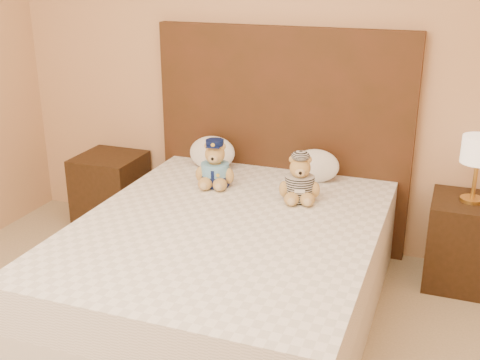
% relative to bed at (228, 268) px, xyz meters
% --- Properties ---
extents(bed, '(1.60, 2.00, 0.55)m').
position_rel_bed_xyz_m(bed, '(0.00, 0.00, 0.00)').
color(bed, white).
rests_on(bed, ground).
extents(headboard, '(1.75, 0.08, 1.50)m').
position_rel_bed_xyz_m(headboard, '(0.00, 1.01, 0.47)').
color(headboard, '#4A2616').
rests_on(headboard, ground).
extents(nightstand_left, '(0.45, 0.45, 0.55)m').
position_rel_bed_xyz_m(nightstand_left, '(-1.25, 0.80, -0.00)').
color(nightstand_left, '#321D10').
rests_on(nightstand_left, ground).
extents(nightstand_right, '(0.45, 0.45, 0.55)m').
position_rel_bed_xyz_m(nightstand_right, '(1.25, 0.80, -0.00)').
color(nightstand_right, '#321D10').
rests_on(nightstand_right, ground).
extents(lamp, '(0.20, 0.20, 0.40)m').
position_rel_bed_xyz_m(lamp, '(1.25, 0.80, 0.57)').
color(lamp, gold).
rests_on(lamp, nightstand_right).
extents(teddy_police, '(0.30, 0.29, 0.30)m').
position_rel_bed_xyz_m(teddy_police, '(-0.28, 0.51, 0.42)').
color(teddy_police, '#B58446').
rests_on(teddy_police, bed).
extents(teddy_prisoner, '(0.31, 0.30, 0.28)m').
position_rel_bed_xyz_m(teddy_prisoner, '(0.28, 0.45, 0.42)').
color(teddy_prisoner, '#B58446').
rests_on(teddy_prisoner, bed).
extents(pillow_left, '(0.33, 0.21, 0.23)m').
position_rel_bed_xyz_m(pillow_left, '(-0.44, 0.83, 0.39)').
color(pillow_left, white).
rests_on(pillow_left, bed).
extents(pillow_right, '(0.31, 0.20, 0.22)m').
position_rel_bed_xyz_m(pillow_right, '(0.29, 0.83, 0.38)').
color(pillow_right, white).
rests_on(pillow_right, bed).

